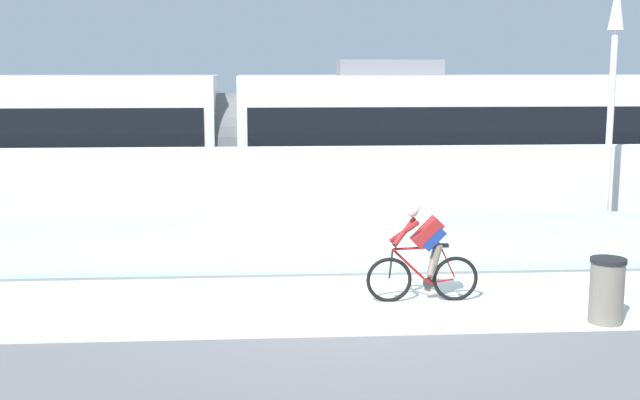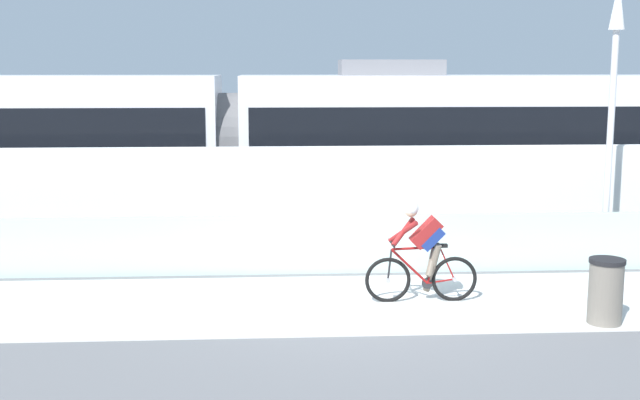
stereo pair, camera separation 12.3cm
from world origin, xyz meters
The scene contains 10 objects.
ground_plane centered at (0.00, 0.00, 0.00)m, with size 200.00×200.00×0.00m, color slate.
bike_path_deck centered at (0.00, 0.00, 0.01)m, with size 32.00×3.20×0.01m, color silver.
glass_parapet centered at (0.00, 1.85, 0.53)m, with size 32.00×0.05×1.06m, color #ADC6C1.
concrete_barrier_wall centered at (0.00, 3.65, 1.05)m, with size 32.00×0.36×2.09m, color silver.
tram_rail_near centered at (0.00, 6.13, 0.00)m, with size 32.00×0.08×0.01m, color #595654.
tram_rail_far centered at (0.00, 7.57, 0.00)m, with size 32.00×0.08×0.01m, color #595654.
tram centered at (-2.33, 6.85, 1.89)m, with size 22.56×2.54×3.81m.
cyclist_on_bike centered at (1.00, 0.00, 0.78)m, with size 1.77×0.58×1.61m.
lamp_post_antenna centered at (4.80, 2.15, 3.29)m, with size 0.28×0.28×5.20m.
trash_bin centered at (3.42, -1.25, 0.48)m, with size 0.51×0.51×0.96m.
Camera 1 is at (-1.42, -12.20, 3.66)m, focal length 45.53 mm.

